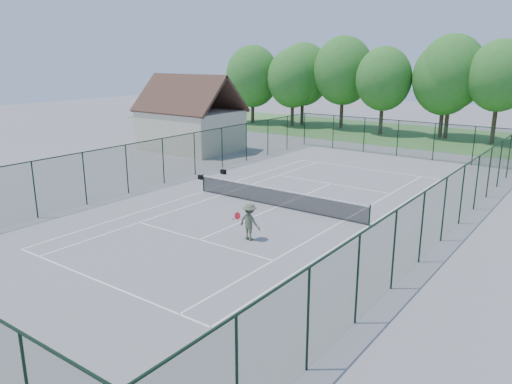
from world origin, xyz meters
TOP-DOWN VIEW (x-y plane):
  - ground at (0.00, 0.00)m, footprint 140.00×140.00m
  - grass_far at (0.00, 30.00)m, footprint 80.00×16.00m
  - court_lines at (0.00, 0.00)m, footprint 11.05×23.85m
  - tennis_net at (0.00, 0.00)m, footprint 11.08×0.08m
  - fence_enclosure at (0.00, 0.00)m, footprint 18.05×36.05m
  - utility_building at (-16.00, 10.00)m, footprint 8.60×6.27m
  - tree_line_far at (0.00, 30.00)m, footprint 39.40×6.40m
  - sports_bag_a at (-7.79, 2.24)m, footprint 0.40×0.29m
  - sports_bag_b at (-7.58, 4.39)m, footprint 0.43×0.30m
  - tennis_player at (1.85, -5.02)m, footprint 1.82×0.86m

SIDE VIEW (x-z plane):
  - ground at x=0.00m, z-range 0.00..0.00m
  - court_lines at x=0.00m, z-range 0.00..0.01m
  - grass_far at x=0.00m, z-range 0.00..0.01m
  - sports_bag_a at x=-7.79m, z-range 0.00..0.29m
  - sports_bag_b at x=-7.58m, z-range 0.00..0.31m
  - tennis_net at x=0.00m, z-range 0.03..1.13m
  - tennis_player at x=1.85m, z-range 0.00..1.74m
  - fence_enclosure at x=0.00m, z-range 0.05..3.07m
  - utility_building at x=-16.00m, z-range -0.20..6.44m
  - tree_line_far at x=0.00m, z-range 1.14..10.84m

